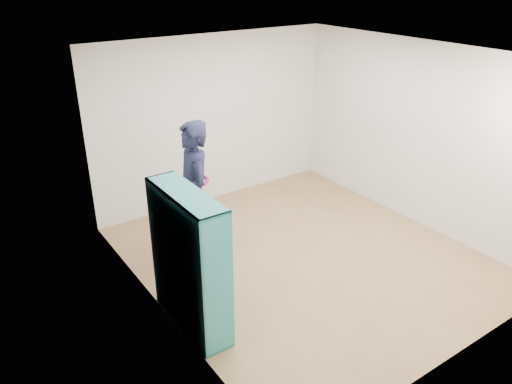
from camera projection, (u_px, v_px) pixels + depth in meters
floor at (304, 256)px, 6.57m from camera, size 4.50×4.50×0.00m
ceiling at (314, 55)px, 5.48m from camera, size 4.50×4.50×0.00m
wall_left at (155, 207)px, 4.99m from camera, size 0.02×4.50×2.60m
wall_right at (417, 135)px, 7.06m from camera, size 0.02×4.50×2.60m
wall_back at (214, 120)px, 7.70m from camera, size 4.00×0.02×2.60m
wall_front at (475, 243)px, 4.35m from camera, size 4.00×0.02×2.60m
bookshelf at (188, 263)px, 5.05m from camera, size 0.33×1.15×1.53m
person at (194, 195)px, 6.10m from camera, size 0.58×0.76×1.87m
smartphone at (179, 185)px, 6.06m from camera, size 0.01×0.09×0.14m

